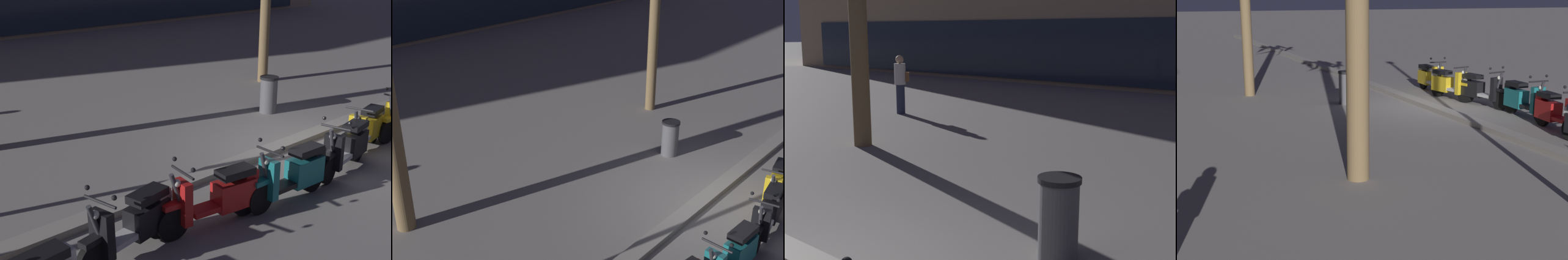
{
  "view_description": "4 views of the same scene",
  "coord_description": "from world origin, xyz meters",
  "views": [
    {
      "loc": [
        -8.55,
        -5.98,
        3.97
      ],
      "look_at": [
        -2.72,
        0.45,
        0.94
      ],
      "focal_mm": 47.01,
      "sensor_mm": 36.0,
      "label": 1
    },
    {
      "loc": [
        -9.22,
        -4.13,
        6.03
      ],
      "look_at": [
        -0.94,
        3.03,
        1.27
      ],
      "focal_mm": 46.74,
      "sensor_mm": 36.0,
      "label": 2
    },
    {
      "loc": [
        4.32,
        -2.49,
        2.5
      ],
      "look_at": [
        -0.82,
        3.58,
        0.99
      ],
      "focal_mm": 48.14,
      "sensor_mm": 36.0,
      "label": 3
    },
    {
      "loc": [
        -13.39,
        7.88,
        3.08
      ],
      "look_at": [
        -4.85,
        4.15,
        0.8
      ],
      "focal_mm": 50.74,
      "sensor_mm": 36.0,
      "label": 4
    }
  ],
  "objects": [
    {
      "name": "pedestrian_window_shopping",
      "position": [
        -7.76,
        8.03,
        0.94
      ],
      "size": [
        0.42,
        0.43,
        1.77
      ],
      "color": "#2D3351",
      "rests_on": "ground"
    },
    {
      "name": "litter_bin",
      "position": [
        1.45,
        2.23,
        0.48
      ],
      "size": [
        0.48,
        0.48,
        0.95
      ],
      "color": "#56565B",
      "rests_on": "ground"
    }
  ]
}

